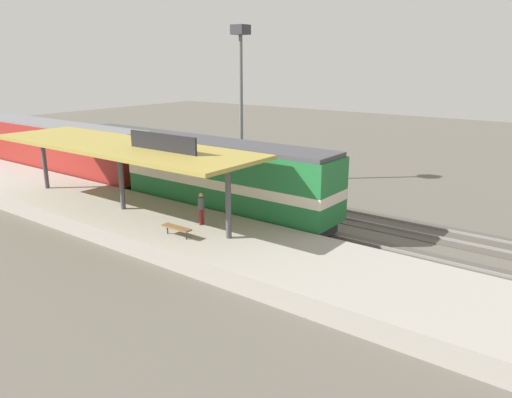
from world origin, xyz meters
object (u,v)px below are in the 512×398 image
at_px(platform_bench, 177,228).
at_px(locomotive, 227,179).
at_px(passenger_carriage_single, 58,149).
at_px(person_waiting, 201,207).
at_px(light_mast, 241,71).
at_px(freight_car, 143,151).

xyz_separation_m(platform_bench, locomotive, (6.00, 1.83, 1.07)).
xyz_separation_m(passenger_carriage_single, person_waiting, (-3.90, -19.52, -0.46)).
bearing_deg(locomotive, person_waiting, -158.65).
bearing_deg(platform_bench, light_mast, 26.88).
distance_m(locomotive, freight_car, 13.79).
bearing_deg(person_waiting, freight_car, 59.65).
bearing_deg(light_mast, passenger_carriage_single, 121.28).
height_order(freight_car, person_waiting, freight_car).
height_order(platform_bench, locomotive, locomotive).
distance_m(locomotive, person_waiting, 4.23).
bearing_deg(platform_bench, person_waiting, 8.40).
bearing_deg(passenger_carriage_single, person_waiting, -101.30).
bearing_deg(passenger_carriage_single, light_mast, -58.72).
bearing_deg(platform_bench, passenger_carriage_single, 73.17).
relative_size(platform_bench, freight_car, 0.14).
bearing_deg(freight_car, person_waiting, -120.35).
distance_m(platform_bench, passenger_carriage_single, 20.74).
height_order(locomotive, person_waiting, locomotive).
bearing_deg(passenger_carriage_single, locomotive, -90.00).
bearing_deg(light_mast, platform_bench, -153.12).
height_order(locomotive, freight_car, locomotive).
xyz_separation_m(freight_car, light_mast, (3.20, -7.83, 6.43)).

